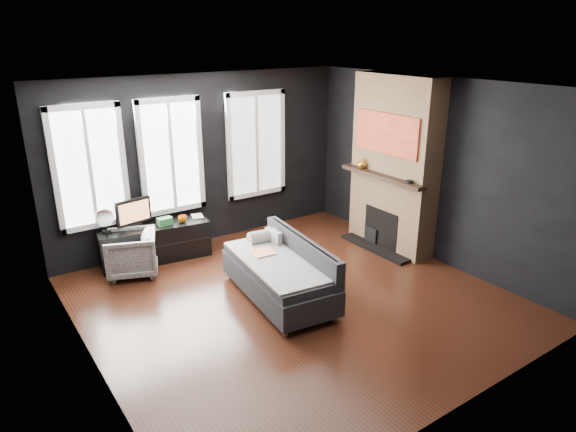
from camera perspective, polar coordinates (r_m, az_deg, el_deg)
floor at (r=6.74m, az=0.77°, el=-9.31°), size 5.00×5.00×0.00m
ceiling at (r=5.91m, az=0.89°, el=14.18°), size 5.00×5.00×0.00m
wall_back at (r=8.28m, az=-9.35°, el=6.09°), size 5.00×0.02×2.70m
wall_left at (r=5.24m, az=-22.06°, el=-3.36°), size 0.02×5.00×2.70m
wall_right at (r=7.86m, az=15.88°, el=4.85°), size 0.02×5.00×2.70m
windows at (r=7.88m, az=-12.66°, el=12.82°), size 4.00×0.16×1.76m
fireplace at (r=8.09m, az=11.72°, el=5.63°), size 0.70×1.62×2.70m
sofa at (r=6.61m, az=-1.06°, el=-6.07°), size 1.13×1.93×0.79m
stripe_pillow at (r=7.06m, az=-1.61°, el=-2.75°), size 0.08×0.31×0.31m
armchair at (r=7.60m, az=-17.03°, el=-3.79°), size 0.83×0.86×0.69m
media_console at (r=8.01m, az=-14.58°, el=-2.84°), size 1.67×0.71×0.56m
monitor at (r=7.82m, az=-16.79°, el=0.48°), size 0.57×0.21×0.49m
desk_fan at (r=7.77m, az=-19.66°, el=-0.45°), size 0.30×0.30×0.36m
mug at (r=7.91m, az=-11.65°, el=-0.22°), size 0.14×0.12×0.13m
book at (r=8.07m, az=-10.69°, el=0.62°), size 0.17×0.07×0.23m
storage_box at (r=7.86m, az=-13.55°, el=-0.58°), size 0.22×0.14×0.12m
mantel_vase at (r=8.24m, az=8.24°, el=5.82°), size 0.21×0.22×0.17m
mantel_clock at (r=7.58m, az=13.33°, el=3.74°), size 0.11×0.11×0.04m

